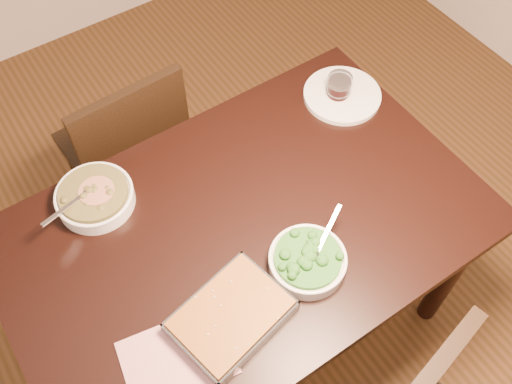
{
  "coord_description": "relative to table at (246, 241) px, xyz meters",
  "views": [
    {
      "loc": [
        -0.45,
        -0.72,
        2.19
      ],
      "look_at": [
        0.07,
        0.05,
        0.8
      ],
      "focal_mm": 40.0,
      "sensor_mm": 36.0,
      "label": 1
    }
  ],
  "objects": [
    {
      "name": "coaster",
      "position": [
        0.54,
        0.25,
        0.1
      ],
      "size": [
        0.1,
        0.1,
        0.0
      ],
      "primitive_type": "cube",
      "color": "white",
      "rests_on": "table"
    },
    {
      "name": "table",
      "position": [
        0.0,
        0.0,
        0.0
      ],
      "size": [
        1.4,
        0.9,
        0.75
      ],
      "color": "black",
      "rests_on": "ground"
    },
    {
      "name": "ground",
      "position": [
        0.0,
        0.0,
        -0.65
      ],
      "size": [
        4.0,
        4.0,
        0.0
      ],
      "primitive_type": "plane",
      "color": "#3E2911",
      "rests_on": "ground"
    },
    {
      "name": "dinner_plate",
      "position": [
        0.56,
        0.24,
        0.1
      ],
      "size": [
        0.26,
        0.26,
        0.02
      ],
      "primitive_type": "cylinder",
      "color": "white",
      "rests_on": "table"
    },
    {
      "name": "chair_far",
      "position": [
        -0.1,
        0.66,
        -0.16
      ],
      "size": [
        0.43,
        0.43,
        0.88
      ],
      "rotation": [
        0.0,
        0.0,
        3.18
      ],
      "color": "black",
      "rests_on": "ground"
    },
    {
      "name": "stew_bowl",
      "position": [
        -0.33,
        0.32,
        0.13
      ],
      "size": [
        0.25,
        0.23,
        0.09
      ],
      "color": "white",
      "rests_on": "table"
    },
    {
      "name": "magazine_a",
      "position": [
        -0.36,
        -0.23,
        0.1
      ],
      "size": [
        0.31,
        0.25,
        0.01
      ],
      "primitive_type": "cube",
      "rotation": [
        0.0,
        0.0,
        -0.18
      ],
      "color": "#C13749",
      "rests_on": "table"
    },
    {
      "name": "wine_tumbler",
      "position": [
        0.54,
        0.25,
        0.15
      ],
      "size": [
        0.08,
        0.08,
        0.09
      ],
      "color": "black",
      "rests_on": "coaster"
    },
    {
      "name": "broccoli_bowl",
      "position": [
        0.07,
        -0.2,
        0.13
      ],
      "size": [
        0.24,
        0.22,
        0.09
      ],
      "color": "white",
      "rests_on": "table"
    },
    {
      "name": "baking_dish",
      "position": [
        -0.19,
        -0.22,
        0.12
      ],
      "size": [
        0.33,
        0.27,
        0.05
      ],
      "rotation": [
        0.0,
        0.0,
        0.21
      ],
      "color": "silver",
      "rests_on": "table"
    }
  ]
}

